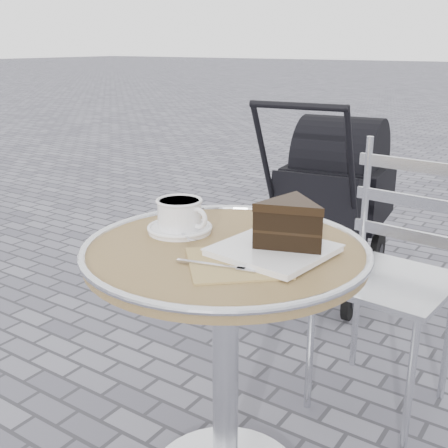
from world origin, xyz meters
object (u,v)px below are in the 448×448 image
Objects in this scene: cafe_table at (226,307)px; cappuccino_set at (180,218)px; bistro_chair at (400,246)px; cake_plate_set at (285,230)px; baby_stroller at (332,202)px.

cappuccino_set is (-0.17, 0.03, 0.20)m from cafe_table.
cafe_table is at bearing -102.84° from bistro_chair.
cake_plate_set is at bearing 4.20° from cappuccino_set.
baby_stroller is (-0.35, 1.49, -0.12)m from cafe_table.
cafe_table is 4.05× the size of cappuccino_set.
cappuccino_set reaches higher than cafe_table.
baby_stroller reaches higher than cafe_table.
bistro_chair is (0.09, 0.68, -0.23)m from cake_plate_set.
baby_stroller reaches higher than cake_plate_set.
cappuccino_set is 0.31m from cake_plate_set.
baby_stroller is (-0.49, 1.45, -0.35)m from cake_plate_set.
baby_stroller is at bearing 131.56° from bistro_chair.
cafe_table is at bearing -157.80° from cake_plate_set.
cake_plate_set reaches higher than cafe_table.
bistro_chair is at bearing 72.37° from cafe_table.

